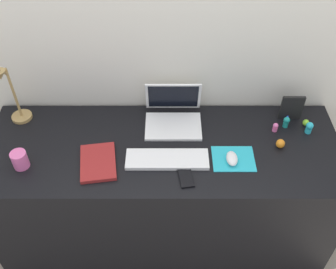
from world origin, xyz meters
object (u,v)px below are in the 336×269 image
at_px(laptop, 174,113).
at_px(toy_figurine_blue, 288,118).
at_px(coffee_mug, 21,159).
at_px(toy_figurine_cyan, 310,128).
at_px(notebook_pad, 99,162).
at_px(desk_lamp, 13,96).
at_px(cell_phone, 186,177).
at_px(keyboard, 168,159).
at_px(toy_figurine_teal, 287,122).
at_px(mouse, 233,159).
at_px(toy_figurine_orange, 281,144).
at_px(picture_frame, 292,108).
at_px(toy_figurine_pink, 276,127).
at_px(toy_figurine_lime, 307,123).

distance_m(laptop, toy_figurine_blue, 0.63).
height_order(coffee_mug, toy_figurine_cyan, coffee_mug).
bearing_deg(notebook_pad, desk_lamp, 138.31).
relative_size(cell_phone, coffee_mug, 1.43).
bearing_deg(keyboard, toy_figurine_blue, 24.44).
bearing_deg(toy_figurine_teal, cell_phone, -147.13).
bearing_deg(toy_figurine_cyan, keyboard, -164.88).
bearing_deg(laptop, mouse, -46.44).
distance_m(desk_lamp, toy_figurine_blue, 1.47).
height_order(mouse, notebook_pad, mouse).
xyz_separation_m(coffee_mug, toy_figurine_orange, (1.29, 0.12, -0.02)).
distance_m(toy_figurine_cyan, toy_figurine_blue, 0.13).
height_order(laptop, notebook_pad, laptop).
relative_size(desk_lamp, coffee_mug, 4.23).
relative_size(laptop, desk_lamp, 0.79).
relative_size(desk_lamp, picture_frame, 2.53).
bearing_deg(toy_figurine_pink, picture_frame, 45.55).
bearing_deg(picture_frame, toy_figurine_blue, -133.49).
bearing_deg(toy_figurine_orange, toy_figurine_pink, 91.47).
xyz_separation_m(notebook_pad, toy_figurine_blue, (1.00, 0.32, 0.01)).
relative_size(keyboard, toy_figurine_cyan, 6.13).
relative_size(cell_phone, toy_figurine_blue, 3.53).
bearing_deg(toy_figurine_lime, keyboard, -161.07).
relative_size(mouse, picture_frame, 0.64).
xyz_separation_m(cell_phone, toy_figurine_blue, (0.57, 0.41, 0.01)).
height_order(toy_figurine_lime, toy_figurine_pink, toy_figurine_pink).
bearing_deg(picture_frame, keyboard, -154.97).
height_order(mouse, toy_figurine_orange, toy_figurine_orange).
height_order(laptop, toy_figurine_teal, laptop).
height_order(mouse, cell_phone, mouse).
height_order(cell_phone, toy_figurine_lime, toy_figurine_lime).
xyz_separation_m(keyboard, coffee_mug, (-0.71, -0.03, 0.03)).
xyz_separation_m(notebook_pad, toy_figurine_lime, (1.09, 0.28, 0.01)).
bearing_deg(toy_figurine_cyan, toy_figurine_teal, 158.42).
bearing_deg(mouse, desk_lamp, 165.56).
bearing_deg(toy_figurine_orange, toy_figurine_cyan, 33.23).
xyz_separation_m(desk_lamp, toy_figurine_blue, (1.46, 0.02, -0.16)).
bearing_deg(toy_figurine_orange, toy_figurine_teal, 69.08).
relative_size(mouse, cell_phone, 0.75).
height_order(notebook_pad, coffee_mug, coffee_mug).
bearing_deg(laptop, toy_figurine_teal, -4.74).
height_order(cell_phone, toy_figurine_cyan, toy_figurine_cyan).
distance_m(cell_phone, toy_figurine_orange, 0.53).
distance_m(notebook_pad, toy_figurine_cyan, 1.11).
height_order(desk_lamp, toy_figurine_teal, desk_lamp).
bearing_deg(keyboard, toy_figurine_cyan, 15.12).
height_order(desk_lamp, coffee_mug, desk_lamp).
relative_size(cell_phone, toy_figurine_pink, 2.47).
xyz_separation_m(toy_figurine_blue, toy_figurine_orange, (-0.08, -0.21, 0.01)).
bearing_deg(cell_phone, toy_figurine_cyan, 16.32).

